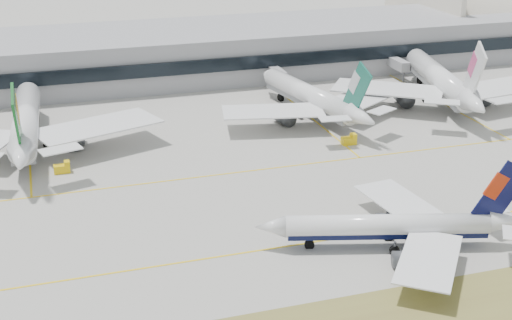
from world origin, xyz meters
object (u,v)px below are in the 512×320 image
object	(u,v)px
widebody_cathay	(313,98)
widebody_china_air	(442,82)
widebody_eva	(26,125)
terminal	(146,55)
taxiing_airliner	(397,227)

from	to	relation	value
widebody_cathay	widebody_china_air	world-z (taller)	widebody_china_air
widebody_eva	widebody_cathay	xyz separation A→B (m)	(73.82, 1.79, -0.74)
widebody_eva	terminal	world-z (taller)	widebody_eva
widebody_china_air	widebody_cathay	bearing A→B (deg)	104.79
taxiing_airliner	widebody_cathay	bearing A→B (deg)	-84.24
terminal	taxiing_airliner	bearing A→B (deg)	-79.49
widebody_eva	terminal	distance (m)	67.43
widebody_cathay	terminal	size ratio (longest dim) A/B	0.20
taxiing_airliner	terminal	bearing A→B (deg)	-63.78
widebody_eva	taxiing_airliner	bearing A→B (deg)	-136.36
taxiing_airliner	widebody_china_air	xyz separation A→B (m)	(52.55, 73.06, 2.29)
widebody_china_air	terminal	xyz separation A→B (m)	(-75.89, 52.71, 1.23)
taxiing_airliner	widebody_cathay	world-z (taller)	widebody_cathay
widebody_cathay	widebody_china_air	xyz separation A→B (m)	(39.96, 1.26, 0.88)
widebody_eva	terminal	xyz separation A→B (m)	(37.89, 55.77, 1.37)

